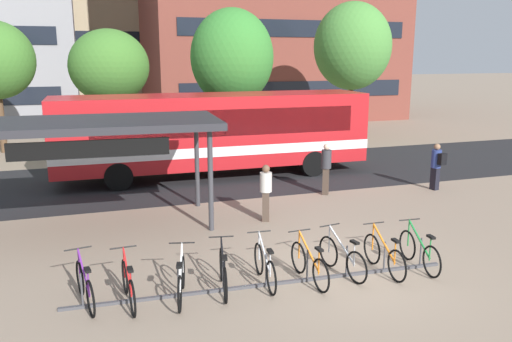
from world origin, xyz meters
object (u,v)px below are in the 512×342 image
(parked_bicycle_silver_6, at_px, (342,258))
(commuter_teal_pack_0, at_px, (326,165))
(parked_bicycle_purple_0, at_px, (85,286))
(parked_bicycle_orange_7, at_px, (384,256))
(city_bus, at_px, (212,132))
(street_tree_1, at_px, (109,66))
(parked_bicycle_silver_4, at_px, (265,267))
(parked_bicycle_green_8, at_px, (419,252))
(commuter_black_pack_2, at_px, (437,164))
(parked_bicycle_orange_5, at_px, (309,265))
(street_tree_2, at_px, (232,57))
(street_tree_3, at_px, (352,46))
(commuter_black_pack_1, at_px, (266,188))
(transit_shelter, at_px, (91,127))
(parked_bicycle_white_2, at_px, (181,281))
(parked_bicycle_red_1, at_px, (128,286))
(parked_bicycle_black_3, at_px, (223,273))

(parked_bicycle_silver_6, bearing_deg, commuter_teal_pack_0, -31.64)
(parked_bicycle_purple_0, distance_m, parked_bicycle_orange_7, 6.25)
(city_bus, bearing_deg, parked_bicycle_purple_0, 64.20)
(parked_bicycle_silver_6, bearing_deg, parked_bicycle_purple_0, 78.30)
(street_tree_1, bearing_deg, parked_bicycle_silver_6, -77.48)
(parked_bicycle_silver_4, xyz_separation_m, parked_bicycle_green_8, (3.55, -0.31, 0.00))
(commuter_black_pack_2, bearing_deg, parked_bicycle_silver_4, 112.06)
(parked_bicycle_orange_5, bearing_deg, city_bus, -5.38)
(parked_bicycle_silver_6, xyz_separation_m, street_tree_2, (1.61, 14.30, 4.18))
(parked_bicycle_silver_4, distance_m, street_tree_3, 20.16)
(commuter_teal_pack_0, xyz_separation_m, commuter_black_pack_1, (-2.92, -2.08, -0.07))
(parked_bicycle_silver_4, xyz_separation_m, street_tree_1, (-2.05, 17.03, 3.74))
(parked_bicycle_purple_0, relative_size, transit_shelter, 0.24)
(parked_bicycle_silver_4, bearing_deg, commuter_black_pack_1, -15.29)
(parked_bicycle_white_2, relative_size, parked_bicycle_silver_6, 0.98)
(parked_bicycle_red_1, relative_size, parked_bicycle_orange_5, 1.00)
(city_bus, height_order, parked_bicycle_orange_5, city_bus)
(parked_bicycle_orange_7, xyz_separation_m, commuter_black_pack_1, (-1.24, 4.27, 0.57))
(parked_bicycle_white_2, relative_size, parked_bicycle_black_3, 0.99)
(parked_bicycle_silver_4, bearing_deg, street_tree_2, -8.86)
(parked_bicycle_green_8, distance_m, transit_shelter, 8.91)
(city_bus, bearing_deg, parked_bicycle_silver_6, 93.32)
(transit_shelter, bearing_deg, parked_bicycle_red_1, -81.92)
(parked_bicycle_silver_4, bearing_deg, city_bus, -3.10)
(parked_bicycle_orange_5, bearing_deg, parked_bicycle_white_2, 85.33)
(street_tree_1, distance_m, street_tree_3, 12.90)
(parked_bicycle_orange_7, bearing_deg, transit_shelter, 48.51)
(parked_bicycle_silver_4, relative_size, commuter_teal_pack_0, 0.98)
(parked_bicycle_purple_0, distance_m, parked_bicycle_silver_6, 5.31)
(parked_bicycle_silver_4, xyz_separation_m, parked_bicycle_silver_6, (1.75, -0.08, 0.00))
(commuter_teal_pack_0, bearing_deg, commuter_black_pack_2, 111.26)
(street_tree_2, bearing_deg, commuter_black_pack_1, -100.66)
(street_tree_1, relative_size, street_tree_2, 0.87)
(parked_bicycle_purple_0, distance_m, commuter_black_pack_1, 6.30)
(parked_bicycle_red_1, height_order, commuter_black_pack_2, commuter_black_pack_2)
(city_bus, distance_m, street_tree_1, 8.22)
(parked_bicycle_silver_6, xyz_separation_m, commuter_black_pack_2, (6.54, 5.45, 0.56))
(parked_bicycle_orange_5, relative_size, commuter_black_pack_2, 1.04)
(transit_shelter, bearing_deg, commuter_black_pack_2, 5.15)
(transit_shelter, relative_size, street_tree_2, 1.03)
(parked_bicycle_white_2, distance_m, parked_bicycle_black_3, 0.88)
(parked_bicycle_red_1, distance_m, parked_bicycle_white_2, 1.00)
(street_tree_1, bearing_deg, city_bus, -64.74)
(parked_bicycle_red_1, relative_size, street_tree_1, 0.29)
(transit_shelter, height_order, street_tree_3, street_tree_3)
(transit_shelter, xyz_separation_m, commuter_teal_pack_0, (7.54, 1.08, -1.77))
(parked_bicycle_red_1, relative_size, transit_shelter, 0.25)
(parked_bicycle_purple_0, bearing_deg, commuter_black_pack_1, -62.94)
(parked_bicycle_white_2, bearing_deg, street_tree_3, -23.48)
(parked_bicycle_white_2, bearing_deg, city_bus, -3.22)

